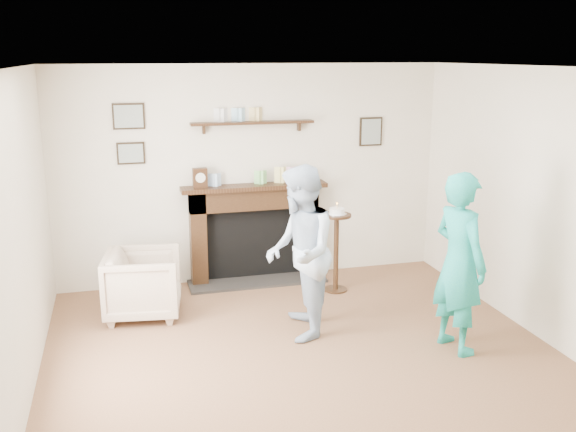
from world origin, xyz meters
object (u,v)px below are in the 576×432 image
object	(u,v)px
man	(299,334)
pedestal_table	(336,237)
woman	(453,348)
armchair	(145,315)

from	to	relation	value
man	pedestal_table	bearing A→B (deg)	156.94
woman	man	bearing A→B (deg)	51.43
armchair	woman	world-z (taller)	woman
armchair	woman	size ratio (longest dim) A/B	0.46
armchair	woman	xyz separation A→B (m)	(2.68, -1.50, 0.00)
man	pedestal_table	distance (m)	1.40
man	pedestal_table	xyz separation A→B (m)	(0.72, 1.02, 0.63)
armchair	pedestal_table	size ratio (longest dim) A/B	0.73
man	armchair	bearing A→B (deg)	-109.45
armchair	pedestal_table	distance (m)	2.22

